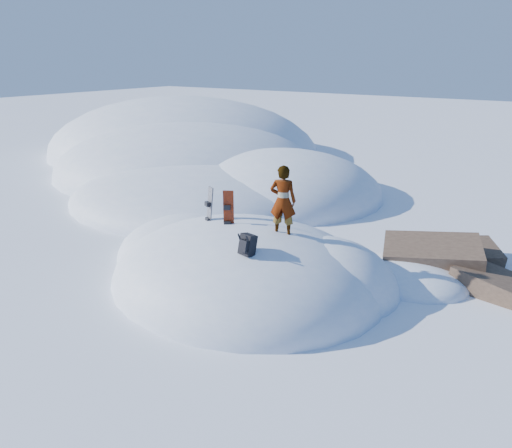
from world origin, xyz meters
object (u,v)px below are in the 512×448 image
Objects in this scene: snowboard_dark at (209,214)px; person at (283,201)px; snowboard_red at (228,217)px; backpack at (247,245)px.

person is at bearing 33.38° from snowboard_dark.
snowboard_red is at bearing 17.88° from snowboard_dark.
person reaches higher than backpack.
snowboard_red is at bearing -6.31° from person.
person is (2.06, 0.19, 0.63)m from snowboard_dark.
snowboard_dark is at bearing -14.50° from person.
snowboard_red is 2.56× the size of backpack.
person reaches higher than snowboard_dark.
person is (0.05, 1.36, 0.66)m from backpack.
snowboard_dark is at bearing 161.25° from backpack.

